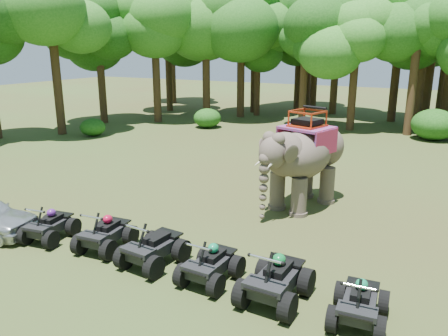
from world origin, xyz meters
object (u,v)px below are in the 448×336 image
Objects in this scene: atv_0 at (49,222)px; atv_1 at (105,229)px; atv_2 at (153,242)px; atv_5 at (360,298)px; atv_4 at (276,274)px; atv_3 at (210,259)px; elephant at (304,158)px.

atv_1 is (1.95, 0.31, 0.04)m from atv_0.
atv_5 is (5.41, -0.05, -0.06)m from atv_2.
atv_1 is 0.90× the size of atv_4.
atv_1 is 1.02× the size of atv_3.
elephant is 2.75× the size of atv_0.
atv_1 is 0.94× the size of atv_2.
atv_4 is at bearing -7.66° from atv_0.
atv_2 is at bearing 174.83° from atv_5.
atv_3 is at bearing 175.38° from atv_5.
atv_4 reaches higher than atv_3.
atv_0 is 1.98m from atv_1.
atv_5 is at bearing 2.16° from atv_3.
elephant reaches higher than atv_5.
atv_4 is at bearing -60.62° from elephant.
atv_3 is at bearing -179.40° from atv_4.
elephant reaches higher than atv_1.
atv_2 reaches higher than atv_3.
atv_0 is at bearing 176.23° from atv_5.
atv_2 is at bearing -5.54° from atv_0.
elephant reaches higher than atv_4.
atv_2 is 5.41m from atv_5.
elephant is at bearing 89.28° from atv_3.
atv_1 is 1.05× the size of atv_5.
atv_2 is 1.11× the size of atv_5.
atv_0 is at bearing -176.44° from atv_3.
atv_5 is (3.62, 0.00, -0.01)m from atv_3.
atv_1 reaches higher than atv_0.
atv_2 is 0.95× the size of atv_4.
atv_5 is (1.88, 0.04, -0.10)m from atv_4.
atv_2 reaches higher than atv_0.
atv_4 is 1.88m from atv_5.
atv_3 is (-0.31, -6.32, -1.20)m from elephant.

